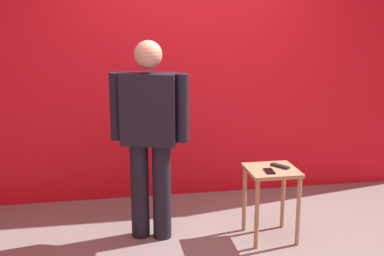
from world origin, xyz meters
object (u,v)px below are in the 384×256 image
side_table (271,183)px  tv_remote (280,166)px  cell_phone (269,171)px  standing_person (150,131)px

side_table → tv_remote: bearing=18.1°
cell_phone → tv_remote: (0.13, 0.10, 0.01)m
side_table → tv_remote: size_ratio=3.64×
side_table → cell_phone: 0.16m
standing_person → cell_phone: standing_person is taller
standing_person → cell_phone: size_ratio=11.66×
side_table → tv_remote: 0.16m
standing_person → side_table: bearing=-11.5°
cell_phone → standing_person: bearing=167.7°
standing_person → tv_remote: size_ratio=9.87×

